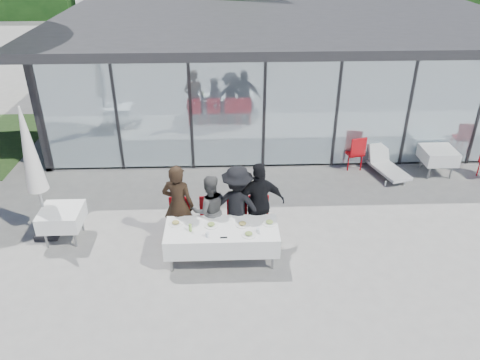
% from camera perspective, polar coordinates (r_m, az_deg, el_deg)
% --- Properties ---
extents(ground, '(90.00, 90.00, 0.00)m').
position_cam_1_polar(ground, '(9.78, -1.40, -9.44)').
color(ground, gray).
rests_on(ground, ground).
extents(pavilion, '(14.80, 8.80, 3.44)m').
position_cam_1_polar(pavilion, '(16.45, 5.27, 14.97)').
color(pavilion, gray).
rests_on(pavilion, ground).
extents(dining_table, '(2.26, 0.96, 0.75)m').
position_cam_1_polar(dining_table, '(9.44, -2.23, -6.97)').
color(dining_table, white).
rests_on(dining_table, ground).
extents(diner_a, '(0.81, 0.81, 1.84)m').
position_cam_1_polar(diner_a, '(9.80, -7.53, -3.06)').
color(diner_a, black).
rests_on(diner_a, ground).
extents(diner_chair_a, '(0.44, 0.44, 0.97)m').
position_cam_1_polar(diner_chair_a, '(10.11, -7.34, -4.54)').
color(diner_chair_a, red).
rests_on(diner_chair_a, ground).
extents(diner_b, '(0.92, 0.92, 1.58)m').
position_cam_1_polar(diner_b, '(9.83, -3.73, -3.65)').
color(diner_b, '#4F4F4F').
rests_on(diner_b, ground).
extents(diner_chair_b, '(0.44, 0.44, 0.97)m').
position_cam_1_polar(diner_chair_b, '(10.07, -3.67, -4.49)').
color(diner_chair_b, red).
rests_on(diner_chair_b, ground).
extents(diner_c, '(1.41, 1.41, 1.78)m').
position_cam_1_polar(diner_c, '(9.77, -0.31, -3.09)').
color(diner_c, black).
rests_on(diner_c, ground).
extents(diner_chair_c, '(0.44, 0.44, 0.97)m').
position_cam_1_polar(diner_chair_c, '(10.06, -0.33, -4.43)').
color(diner_chair_c, red).
rests_on(diner_chair_c, ground).
extents(diner_d, '(1.24, 1.24, 1.84)m').
position_cam_1_polar(diner_d, '(9.78, 2.38, -2.88)').
color(diner_d, black).
rests_on(diner_d, ground).
extents(diner_chair_d, '(0.44, 0.44, 0.97)m').
position_cam_1_polar(diner_chair_d, '(10.09, 2.28, -4.37)').
color(diner_chair_d, red).
rests_on(diner_chair_d, ground).
extents(plate_a, '(0.29, 0.29, 0.07)m').
position_cam_1_polar(plate_a, '(9.51, -7.85, -5.21)').
color(plate_a, white).
rests_on(plate_a, dining_table).
extents(plate_b, '(0.29, 0.29, 0.07)m').
position_cam_1_polar(plate_b, '(9.39, -3.53, -5.47)').
color(plate_b, white).
rests_on(plate_b, dining_table).
extents(plate_c, '(0.29, 0.29, 0.07)m').
position_cam_1_polar(plate_c, '(9.40, 0.31, -5.39)').
color(plate_c, white).
rests_on(plate_c, dining_table).
extents(plate_d, '(0.29, 0.29, 0.07)m').
position_cam_1_polar(plate_d, '(9.46, 3.61, -5.19)').
color(plate_d, white).
rests_on(plate_d, dining_table).
extents(plate_extra, '(0.29, 0.29, 0.07)m').
position_cam_1_polar(plate_extra, '(9.11, 1.07, -6.62)').
color(plate_extra, white).
rests_on(plate_extra, dining_table).
extents(juice_bottle, '(0.06, 0.06, 0.15)m').
position_cam_1_polar(juice_bottle, '(9.25, -6.08, -5.81)').
color(juice_bottle, '#85B54B').
rests_on(juice_bottle, dining_table).
extents(drinking_glasses, '(1.06, 0.16, 0.10)m').
position_cam_1_polar(drinking_glasses, '(9.11, -0.89, -6.44)').
color(drinking_glasses, silver).
rests_on(drinking_glasses, dining_table).
extents(folded_eyeglasses, '(0.14, 0.03, 0.01)m').
position_cam_1_polar(folded_eyeglasses, '(9.06, -2.00, -7.02)').
color(folded_eyeglasses, black).
rests_on(folded_eyeglasses, dining_table).
extents(spare_table_left, '(0.86, 0.86, 0.74)m').
position_cam_1_polar(spare_table_left, '(10.70, -20.91, -4.25)').
color(spare_table_left, white).
rests_on(spare_table_left, ground).
extents(spare_table_right, '(0.86, 0.86, 0.74)m').
position_cam_1_polar(spare_table_right, '(13.73, 23.00, 2.79)').
color(spare_table_right, white).
rests_on(spare_table_right, ground).
extents(spare_chair_b, '(0.53, 0.53, 0.97)m').
position_cam_1_polar(spare_chair_b, '(13.29, 13.94, 3.40)').
color(spare_chair_b, red).
rests_on(spare_chair_b, ground).
extents(market_umbrella, '(0.50, 0.50, 3.00)m').
position_cam_1_polar(market_umbrella, '(10.34, -24.14, 2.55)').
color(market_umbrella, black).
rests_on(market_umbrella, ground).
extents(lounger, '(0.95, 1.45, 0.72)m').
position_cam_1_polar(lounger, '(13.39, 17.35, 1.78)').
color(lounger, silver).
rests_on(lounger, ground).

